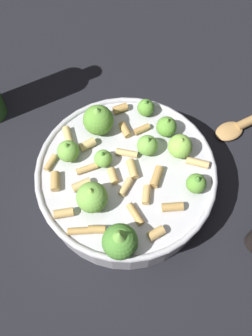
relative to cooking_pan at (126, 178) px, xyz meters
name	(u,v)px	position (x,y,z in m)	size (l,w,h in m)	color
ground_plane	(126,189)	(0.00, 0.00, -0.04)	(2.40, 2.40, 0.00)	black
cooking_pan	(126,178)	(0.00, 0.00, 0.00)	(0.27, 0.27, 0.12)	#B7B7BC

